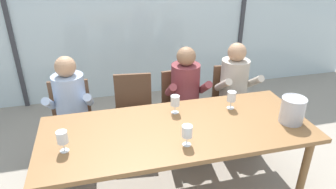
# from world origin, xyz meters

# --- Properties ---
(ground) EXTENTS (14.00, 14.00, 0.00)m
(ground) POSITION_xyz_m (0.00, 1.00, 0.00)
(ground) COLOR #9E9384
(window_glass_panel) EXTENTS (7.54, 0.03, 2.60)m
(window_glass_panel) POSITION_xyz_m (0.00, 2.30, 1.30)
(window_glass_panel) COLOR silver
(window_glass_panel) RESTS_ON ground
(window_mullion_left) EXTENTS (0.06, 0.06, 2.60)m
(window_mullion_left) POSITION_xyz_m (-1.70, 2.28, 1.30)
(window_mullion_left) COLOR #38383D
(window_mullion_left) RESTS_ON ground
(window_mullion_right) EXTENTS (0.06, 0.06, 2.60)m
(window_mullion_right) POSITION_xyz_m (1.70, 2.28, 1.30)
(window_mullion_right) COLOR #38383D
(window_mullion_right) RESTS_ON ground
(dining_table) EXTENTS (2.34, 0.95, 0.75)m
(dining_table) POSITION_xyz_m (0.00, 0.00, 0.68)
(dining_table) COLOR olive
(dining_table) RESTS_ON ground
(chair_near_curtain) EXTENTS (0.47, 0.47, 0.88)m
(chair_near_curtain) POSITION_xyz_m (-0.95, 0.87, 0.51)
(chair_near_curtain) COLOR brown
(chair_near_curtain) RESTS_ON ground
(chair_left_of_center) EXTENTS (0.49, 0.49, 0.88)m
(chair_left_of_center) POSITION_xyz_m (-0.26, 0.89, 0.51)
(chair_left_of_center) COLOR brown
(chair_left_of_center) RESTS_ON ground
(chair_center) EXTENTS (0.45, 0.45, 0.88)m
(chair_center) POSITION_xyz_m (0.29, 0.87, 0.51)
(chair_center) COLOR brown
(chair_center) RESTS_ON ground
(chair_right_of_center) EXTENTS (0.50, 0.50, 0.88)m
(chair_right_of_center) POSITION_xyz_m (0.92, 0.87, 0.51)
(chair_right_of_center) COLOR brown
(chair_right_of_center) RESTS_ON ground
(person_pale_blue_shirt) EXTENTS (0.47, 0.62, 1.20)m
(person_pale_blue_shirt) POSITION_xyz_m (-0.93, 0.75, 0.69)
(person_pale_blue_shirt) COLOR #9EB2D1
(person_pale_blue_shirt) RESTS_ON ground
(person_maroon_top) EXTENTS (0.48, 0.63, 1.20)m
(person_maroon_top) POSITION_xyz_m (0.31, 0.75, 0.69)
(person_maroon_top) COLOR brown
(person_maroon_top) RESTS_ON ground
(person_beige_jumper) EXTENTS (0.46, 0.61, 1.20)m
(person_beige_jumper) POSITION_xyz_m (0.91, 0.75, 0.69)
(person_beige_jumper) COLOR #B7AD9E
(person_beige_jumper) RESTS_ON ground
(ice_bucket_primary) EXTENTS (0.21, 0.21, 0.24)m
(ice_bucket_primary) POSITION_xyz_m (1.00, -0.15, 0.87)
(ice_bucket_primary) COLOR #B7B7BC
(ice_bucket_primary) RESTS_ON dining_table
(wine_glass_by_left_taster) EXTENTS (0.08, 0.08, 0.17)m
(wine_glass_by_left_taster) POSITION_xyz_m (0.59, 0.21, 0.87)
(wine_glass_by_left_taster) COLOR silver
(wine_glass_by_left_taster) RESTS_ON dining_table
(wine_glass_near_bucket) EXTENTS (0.08, 0.08, 0.17)m
(wine_glass_near_bucket) POSITION_xyz_m (-0.93, -0.11, 0.87)
(wine_glass_near_bucket) COLOR silver
(wine_glass_near_bucket) RESTS_ON dining_table
(wine_glass_center_pour) EXTENTS (0.08, 0.08, 0.17)m
(wine_glass_center_pour) POSITION_xyz_m (0.04, 0.26, 0.88)
(wine_glass_center_pour) COLOR silver
(wine_glass_center_pour) RESTS_ON dining_table
(wine_glass_by_right_taster) EXTENTS (0.08, 0.08, 0.17)m
(wine_glass_by_right_taster) POSITION_xyz_m (0.00, -0.26, 0.87)
(wine_glass_by_right_taster) COLOR silver
(wine_glass_by_right_taster) RESTS_ON dining_table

